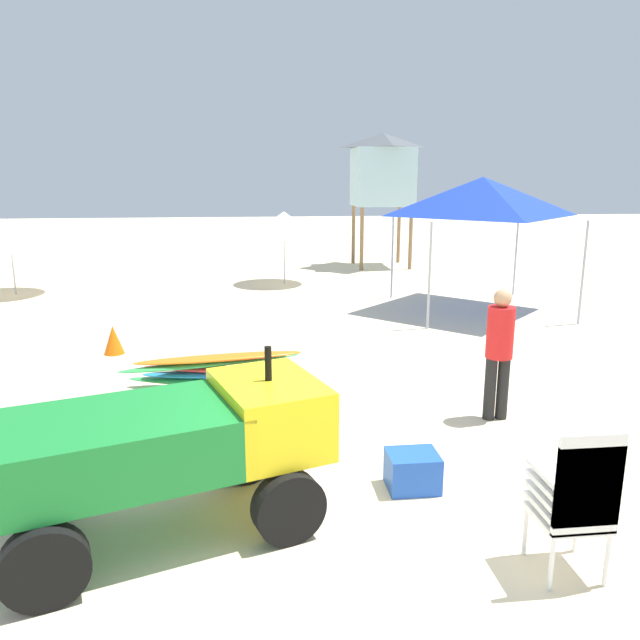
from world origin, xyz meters
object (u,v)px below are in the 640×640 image
Objects in this scene: popup_canopy at (482,196)px; cooler_box at (412,471)px; lifeguard_tower at (383,170)px; traffic_cone_near at (113,340)px; utility_cart at (177,442)px; surfboard_pile at (218,373)px; lifeguard_near_center at (499,346)px; beach_umbrella_left at (284,224)px; stacked_plastic_chairs at (578,492)px; beach_umbrella_mid at (9,234)px.

popup_canopy reaches higher than cooler_box.
cooler_box is (-2.77, -14.41, -2.91)m from lifeguard_tower.
lifeguard_tower is 8.70× the size of traffic_cone_near.
utility_cart is at bearing -124.74° from popup_canopy.
surfboard_pile is 1.63× the size of lifeguard_near_center.
beach_umbrella_left is at bearing 80.45° from surfboard_pile.
beach_umbrella_left is at bearing 96.03° from stacked_plastic_chairs.
lifeguard_near_center is (0.64, 2.99, 0.22)m from stacked_plastic_chairs.
stacked_plastic_chairs is at bearing -102.13° from lifeguard_near_center.
lifeguard_tower reaches higher than cooler_box.
beach_umbrella_left reaches higher than surfboard_pile.
popup_canopy reaches higher than utility_cart.
stacked_plastic_chairs is at bearing -106.43° from popup_canopy.
surfboard_pile is 3.60m from cooler_box.
stacked_plastic_chairs is 0.38× the size of popup_canopy.
utility_cart is 4.09m from lifeguard_near_center.
traffic_cone_near reaches higher than cooler_box.
surfboard_pile is at bearing -112.60° from lifeguard_tower.
lifeguard_tower is at bearing 55.27° from traffic_cone_near.
traffic_cone_near is (-1.67, 5.41, -0.54)m from utility_cart.
utility_cart is 15.81m from lifeguard_tower.
popup_canopy is at bearing -43.60° from beach_umbrella_left.
lifeguard_tower is 8.79× the size of cooler_box.
traffic_cone_near is at bearing -159.98° from popup_canopy.
popup_canopy reaches higher than beach_umbrella_left.
stacked_plastic_chairs is 5.27m from surfboard_pile.
utility_cart is 1.74× the size of lifeguard_near_center.
cooler_box is (3.78, -4.96, -0.06)m from traffic_cone_near.
beach_umbrella_left is (-4.03, 3.83, -0.84)m from popup_canopy.
popup_canopy is at bearing 71.51° from lifeguard_near_center.
cooler_box is (1.97, -3.02, -0.06)m from surfboard_pile.
utility_cart reaches higher than traffic_cone_near.
popup_canopy reaches higher than lifeguard_near_center.
popup_canopy is at bearing 55.26° from utility_cart.
traffic_cone_near is at bearing 127.28° from cooler_box.
beach_umbrella_mid is at bearing 134.06° from lifeguard_near_center.
lifeguard_tower is at bearing 71.80° from utility_cart.
beach_umbrella_left is 6.84m from beach_umbrella_mid.
traffic_cone_near reaches higher than surfboard_pile.
stacked_plastic_chairs reaches higher than traffic_cone_near.
lifeguard_near_center is 0.82× the size of beach_umbrella_left.
lifeguard_near_center reaches higher than utility_cart.
beach_umbrella_mid reaches higher than stacked_plastic_chairs.
popup_canopy is 6.60× the size of cooler_box.
utility_cart is 2.33× the size of stacked_plastic_chairs.
stacked_plastic_chairs is 0.56× the size of beach_umbrella_mid.
beach_umbrella_left is (-3.33, -2.97, -1.45)m from lifeguard_tower.
surfboard_pile is (-2.78, 4.45, -0.46)m from stacked_plastic_chairs.
traffic_cone_near is at bearing 107.11° from utility_cart.
popup_canopy is at bearing 40.13° from surfboard_pile.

